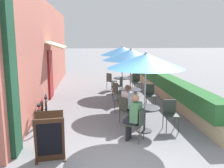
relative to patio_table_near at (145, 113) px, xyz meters
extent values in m
plane|color=gray|center=(-0.89, -1.74, -0.54)|extent=(120.00, 120.00, 0.00)
cube|color=#C66B5B|center=(-3.44, 5.14, 1.56)|extent=(0.24, 13.76, 4.20)
cube|color=#19472D|center=(-3.26, -1.14, 1.56)|extent=(0.12, 0.56, 4.20)
cube|color=maroon|center=(-3.28, 4.45, 0.51)|extent=(0.08, 0.96, 2.10)
cube|color=beige|center=(-2.97, 4.45, 1.81)|extent=(0.78, 1.80, 0.30)
cube|color=tan|center=(1.86, 5.04, -0.32)|extent=(0.44, 12.76, 0.45)
cube|color=#2D6B33|center=(1.86, 5.04, 0.19)|extent=(0.60, 12.12, 0.56)
cylinder|color=#28282D|center=(0.00, 0.00, -0.53)|extent=(0.44, 0.44, 0.02)
cylinder|color=#28282D|center=(0.00, 0.00, -0.19)|extent=(0.06, 0.06, 0.69)
cylinder|color=#28282D|center=(0.00, 0.00, 0.15)|extent=(0.87, 0.87, 0.02)
cylinder|color=#B7B7BC|center=(0.00, 0.00, 0.55)|extent=(0.04, 0.04, 2.19)
cone|color=#387ABC|center=(0.00, 0.00, 1.49)|extent=(2.14, 2.14, 0.41)
sphere|color=#B7B7BC|center=(0.00, 0.00, 1.71)|extent=(0.07, 0.07, 0.07)
cube|color=#384238|center=(-0.40, -0.67, -0.09)|extent=(0.55, 0.55, 0.04)
cube|color=#384238|center=(-0.24, -0.76, 0.12)|extent=(0.22, 0.34, 0.42)
cylinder|color=#384238|center=(-0.46, -0.42, -0.32)|extent=(0.02, 0.02, 0.45)
cylinder|color=#384238|center=(-0.65, -0.73, -0.32)|extent=(0.02, 0.02, 0.45)
cylinder|color=#384238|center=(-0.15, -0.60, -0.32)|extent=(0.02, 0.02, 0.45)
cylinder|color=#384238|center=(-0.34, -0.91, -0.32)|extent=(0.02, 0.02, 0.45)
cylinder|color=#23232D|center=(-0.51, -0.50, -0.31)|extent=(0.11, 0.11, 0.47)
cylinder|color=#23232D|center=(-0.60, -0.64, -0.31)|extent=(0.11, 0.11, 0.47)
cube|color=#23232D|center=(-0.48, -0.62, -0.01)|extent=(0.46, 0.44, 0.12)
cube|color=#4C8456|center=(-0.38, -0.68, 0.24)|extent=(0.36, 0.40, 0.50)
sphere|color=#A87556|center=(-0.40, -0.67, 0.61)|extent=(0.20, 0.20, 0.20)
cube|color=#384238|center=(0.78, -0.01, -0.09)|extent=(0.41, 0.41, 0.04)
cube|color=#384238|center=(0.78, 0.17, 0.12)|extent=(0.38, 0.04, 0.42)
cylinder|color=#384238|center=(0.59, -0.19, -0.32)|extent=(0.02, 0.02, 0.45)
cylinder|color=#384238|center=(0.95, -0.20, -0.32)|extent=(0.02, 0.02, 0.45)
cylinder|color=#384238|center=(0.60, 0.17, -0.32)|extent=(0.02, 0.02, 0.45)
cylinder|color=#384238|center=(0.96, 0.16, -0.32)|extent=(0.02, 0.02, 0.45)
cube|color=#384238|center=(-0.38, 0.68, -0.09)|extent=(0.54, 0.54, 0.04)
cube|color=#384238|center=(-0.54, 0.59, 0.12)|extent=(0.21, 0.35, 0.42)
cylinder|color=#384238|center=(-0.13, 0.61, -0.32)|extent=(0.02, 0.02, 0.45)
cylinder|color=#384238|center=(-0.31, 0.92, -0.32)|extent=(0.02, 0.02, 0.45)
cylinder|color=#384238|center=(-0.45, 0.44, -0.32)|extent=(0.02, 0.02, 0.45)
cylinder|color=#384238|center=(-0.62, 0.75, -0.32)|extent=(0.02, 0.02, 0.45)
cylinder|color=#23232D|center=(-0.18, 0.70, -0.31)|extent=(0.11, 0.11, 0.47)
cylinder|color=#23232D|center=(-0.26, 0.84, -0.31)|extent=(0.11, 0.11, 0.47)
cube|color=#23232D|center=(-0.30, 0.72, -0.01)|extent=(0.46, 0.44, 0.12)
cube|color=white|center=(-0.39, 0.67, 0.24)|extent=(0.36, 0.40, 0.50)
sphere|color=brown|center=(-0.38, 0.68, 0.61)|extent=(0.20, 0.20, 0.20)
cylinder|color=#28282D|center=(0.01, 2.53, -0.53)|extent=(0.44, 0.44, 0.02)
cylinder|color=#28282D|center=(0.01, 2.53, -0.19)|extent=(0.06, 0.06, 0.69)
cylinder|color=#28282D|center=(0.01, 2.53, 0.15)|extent=(0.87, 0.87, 0.02)
cylinder|color=#B7B7BC|center=(0.01, 2.53, 0.55)|extent=(0.04, 0.04, 2.19)
cone|color=#387ABC|center=(0.01, 2.53, 1.49)|extent=(2.14, 2.14, 0.41)
sphere|color=#B7B7BC|center=(0.01, 2.53, 1.71)|extent=(0.07, 0.07, 0.07)
cube|color=#384238|center=(0.78, 2.50, -0.09)|extent=(0.42, 0.42, 0.04)
cube|color=#384238|center=(0.79, 2.68, 0.12)|extent=(0.38, 0.05, 0.42)
cylinder|color=#384238|center=(0.59, 2.32, -0.32)|extent=(0.02, 0.02, 0.45)
cylinder|color=#384238|center=(0.95, 2.31, -0.32)|extent=(0.02, 0.02, 0.45)
cylinder|color=#384238|center=(0.61, 2.68, -0.32)|extent=(0.02, 0.02, 0.45)
cylinder|color=#384238|center=(0.97, 2.67, -0.32)|extent=(0.02, 0.02, 0.45)
cube|color=#384238|center=(-0.35, 3.23, -0.09)|extent=(0.54, 0.54, 0.04)
cube|color=#384238|center=(-0.51, 3.14, 0.12)|extent=(0.20, 0.35, 0.42)
cylinder|color=#384238|center=(-0.11, 3.15, -0.32)|extent=(0.02, 0.02, 0.45)
cylinder|color=#384238|center=(-0.27, 3.47, -0.32)|extent=(0.02, 0.02, 0.45)
cylinder|color=#384238|center=(-0.43, 2.98, -0.32)|extent=(0.02, 0.02, 0.45)
cylinder|color=#384238|center=(-0.59, 3.30, -0.32)|extent=(0.02, 0.02, 0.45)
cube|color=#384238|center=(-0.42, 1.88, -0.09)|extent=(0.55, 0.55, 0.04)
cube|color=#384238|center=(-0.26, 1.78, 0.12)|extent=(0.23, 0.34, 0.42)
cylinder|color=#384238|center=(-0.47, 2.13, -0.32)|extent=(0.02, 0.02, 0.45)
cylinder|color=#384238|center=(-0.66, 1.83, -0.32)|extent=(0.02, 0.02, 0.45)
cylinder|color=#384238|center=(-0.17, 1.94, -0.32)|extent=(0.02, 0.02, 0.45)
cylinder|color=#384238|center=(-0.36, 1.63, -0.32)|extent=(0.02, 0.02, 0.45)
cylinder|color=#B73D3D|center=(-0.04, 2.59, 0.21)|extent=(0.07, 0.07, 0.09)
cylinder|color=#28282D|center=(0.06, 5.32, -0.53)|extent=(0.44, 0.44, 0.02)
cylinder|color=#28282D|center=(0.06, 5.32, -0.19)|extent=(0.06, 0.06, 0.69)
cylinder|color=#28282D|center=(0.06, 5.32, 0.15)|extent=(0.87, 0.87, 0.02)
cylinder|color=#B7B7BC|center=(0.06, 5.32, 0.55)|extent=(0.04, 0.04, 2.19)
cone|color=#387ABC|center=(0.06, 5.32, 1.49)|extent=(2.14, 2.14, 0.41)
sphere|color=#B7B7BC|center=(0.06, 5.32, 1.71)|extent=(0.07, 0.07, 0.07)
cube|color=#384238|center=(0.83, 5.40, -0.09)|extent=(0.44, 0.44, 0.04)
cube|color=#384238|center=(0.81, 5.58, 0.12)|extent=(0.38, 0.07, 0.42)
cylinder|color=#384238|center=(0.67, 5.20, -0.32)|extent=(0.02, 0.02, 0.45)
cylinder|color=#384238|center=(1.03, 5.24, -0.32)|extent=(0.02, 0.02, 0.45)
cylinder|color=#384238|center=(0.63, 5.56, -0.32)|extent=(0.02, 0.02, 0.45)
cylinder|color=#384238|center=(0.99, 5.60, -0.32)|extent=(0.02, 0.02, 0.45)
cube|color=#384238|center=(-0.40, 5.95, -0.09)|extent=(0.56, 0.56, 0.04)
cube|color=#384238|center=(-0.55, 5.84, 0.12)|extent=(0.25, 0.32, 0.42)
cylinder|color=#384238|center=(-0.15, 5.91, -0.32)|extent=(0.02, 0.02, 0.45)
cylinder|color=#384238|center=(-0.36, 6.20, -0.32)|extent=(0.02, 0.02, 0.45)
cylinder|color=#384238|center=(-0.44, 5.69, -0.32)|extent=(0.02, 0.02, 0.45)
cylinder|color=#384238|center=(-0.65, 5.98, -0.32)|extent=(0.02, 0.02, 0.45)
cube|color=#384238|center=(-0.26, 4.61, -0.09)|extent=(0.53, 0.53, 0.04)
cube|color=#384238|center=(-0.09, 4.53, 0.12)|extent=(0.18, 0.36, 0.42)
cylinder|color=#384238|center=(-0.35, 4.84, -0.32)|extent=(0.02, 0.02, 0.45)
cylinder|color=#384238|center=(-0.50, 4.52, -0.32)|extent=(0.02, 0.02, 0.45)
cylinder|color=#384238|center=(-0.02, 4.70, -0.32)|extent=(0.02, 0.02, 0.45)
cylinder|color=#384238|center=(-0.17, 4.37, -0.32)|extent=(0.02, 0.02, 0.45)
torus|color=black|center=(-3.14, 1.38, -0.22)|extent=(0.12, 0.64, 0.63)
torus|color=black|center=(-3.03, 0.30, -0.22)|extent=(0.12, 0.64, 0.63)
cylinder|color=#B21E1E|center=(-3.09, 0.84, -0.05)|extent=(0.13, 0.84, 0.04)
cylinder|color=#B21E1E|center=(-3.07, 0.65, -0.21)|extent=(0.10, 0.62, 0.41)
cylinder|color=#B21E1E|center=(-3.06, 0.54, 0.05)|extent=(0.04, 0.04, 0.22)
cube|color=black|center=(-3.06, 0.54, 0.16)|extent=(0.12, 0.23, 0.05)
cylinder|color=#B21E1E|center=(-3.14, 1.33, 0.11)|extent=(0.08, 0.46, 0.03)
torus|color=black|center=(-3.18, 2.44, -0.24)|extent=(0.16, 0.61, 0.61)
torus|color=black|center=(-2.99, 1.38, -0.24)|extent=(0.16, 0.61, 0.61)
cylinder|color=#236BA8|center=(-3.08, 1.91, -0.07)|extent=(0.18, 0.84, 0.04)
cylinder|color=#236BA8|center=(-3.05, 1.72, -0.22)|extent=(0.14, 0.61, 0.41)
cylinder|color=#236BA8|center=(-3.03, 1.62, 0.02)|extent=(0.04, 0.04, 0.21)
cube|color=black|center=(-3.03, 1.62, 0.13)|extent=(0.14, 0.23, 0.05)
cylinder|color=#236BA8|center=(-3.17, 2.40, 0.08)|extent=(0.11, 0.46, 0.03)
cube|color=#422819|center=(-2.47, -1.26, -0.03)|extent=(0.66, 0.31, 1.02)
cube|color=black|center=(-2.48, -1.24, 0.00)|extent=(0.53, 0.23, 0.77)
cube|color=#422819|center=(-2.42, -1.66, -0.03)|extent=(0.66, 0.31, 1.02)
cube|color=black|center=(-2.42, -1.68, 0.00)|extent=(0.53, 0.23, 0.77)
cube|color=#422819|center=(-2.15, -1.42, -0.53)|extent=(0.12, 0.48, 0.02)
cube|color=#422819|center=(-2.74, -1.50, -0.53)|extent=(0.12, 0.48, 0.02)
camera|label=1|loc=(-1.56, -6.74, 2.11)|focal=40.00mm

